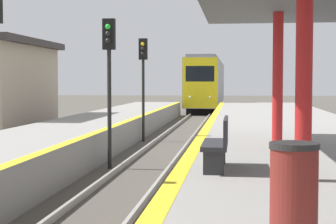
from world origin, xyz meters
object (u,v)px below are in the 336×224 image
signal_far (143,70)px  bench (219,142)px  train (207,84)px  signal_mid (109,64)px  trash_bin (294,192)px

signal_far → bench: (3.62, -13.73, -1.59)m
signal_far → bench: signal_far is taller
train → bench: 42.87m
signal_mid → trash_bin: 11.53m
signal_mid → signal_far: size_ratio=1.00×
signal_far → bench: size_ratio=2.81×
train → signal_mid: 36.67m
signal_mid → signal_far: (-0.24, 7.57, 0.00)m
signal_mid → trash_bin: (4.25, -10.60, -1.58)m
signal_mid → train: bearing=88.3°
train → trash_bin: 47.36m
trash_bin → train: bearing=93.8°
signal_mid → bench: size_ratio=2.81×
signal_far → trash_bin: signal_far is taller
signal_far → signal_mid: bearing=-88.2°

